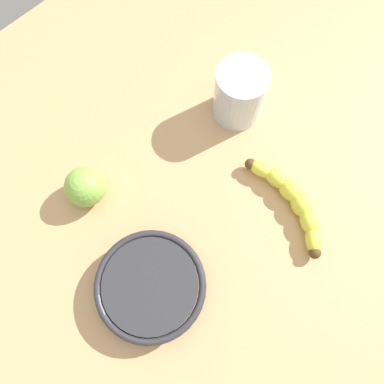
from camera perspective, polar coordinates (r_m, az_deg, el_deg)
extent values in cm
cube|color=tan|center=(67.91, 5.76, -2.42)|extent=(120.00, 120.00, 3.00)
ellipsoid|color=#E5E544|center=(66.13, 18.12, -7.00)|extent=(5.23, 5.29, 2.68)
ellipsoid|color=#E5E544|center=(66.63, 17.55, -4.37)|extent=(5.14, 5.69, 3.13)
ellipsoid|color=#E5E544|center=(67.04, 16.46, -1.91)|extent=(4.89, 5.64, 3.57)
ellipsoid|color=#E5E544|center=(67.35, 14.89, 0.27)|extent=(4.04, 5.10, 3.57)
ellipsoid|color=#E5E544|center=(67.52, 12.91, 2.09)|extent=(3.67, 5.09, 3.13)
ellipsoid|color=#E5E544|center=(67.57, 10.61, 3.47)|extent=(4.12, 5.38, 2.68)
sphere|color=#513819|center=(65.80, 18.31, -8.83)|extent=(2.08, 2.08, 2.08)
sphere|color=#513819|center=(67.59, 8.96, 4.23)|extent=(2.08, 2.08, 2.08)
cylinder|color=silver|center=(69.48, 7.30, 14.68)|extent=(9.27, 9.27, 11.16)
cylinder|color=#B0D596|center=(69.52, 7.30, 14.65)|extent=(8.77, 8.77, 10.55)
cylinder|color=#2D2D33|center=(61.98, -6.29, -14.15)|extent=(15.24, 15.24, 4.26)
torus|color=#2D2D33|center=(60.46, -6.44, -14.06)|extent=(17.77, 17.77, 1.20)
sphere|color=#84B747|center=(66.03, -16.07, 0.77)|extent=(7.04, 7.04, 7.04)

